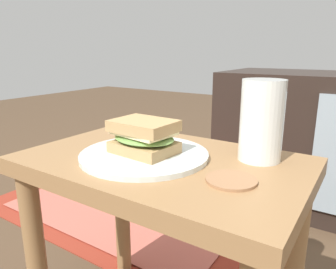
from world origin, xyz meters
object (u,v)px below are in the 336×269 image
Objects in this scene: coaster at (231,180)px; plate at (144,155)px; beer_glass at (262,122)px; sandwich_front at (144,137)px.

plate is at bearing 174.27° from coaster.
plate is 0.24m from beer_glass.
sandwich_front is 1.64× the size of coaster.
sandwich_front reaches higher than coaster.
beer_glass reaches higher than sandwich_front.
beer_glass is at bearing 88.43° from coaster.
plate is 1.85× the size of sandwich_front.
sandwich_front reaches higher than plate.
plate is at bearing -150.36° from beer_glass.
sandwich_front is 0.20m from coaster.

